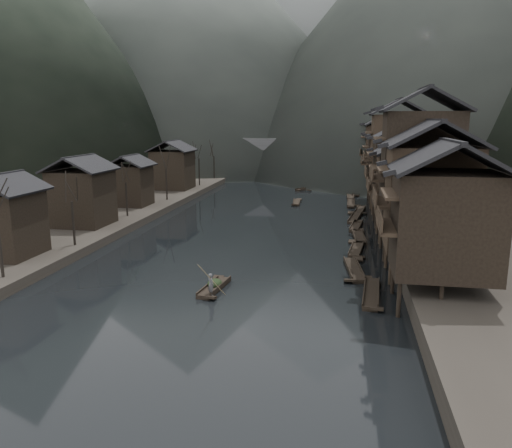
# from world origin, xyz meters

# --- Properties ---
(water) EXTENTS (300.00, 300.00, 0.00)m
(water) POSITION_xyz_m (0.00, 0.00, 0.00)
(water) COLOR black
(water) RESTS_ON ground
(right_bank) EXTENTS (40.00, 200.00, 1.80)m
(right_bank) POSITION_xyz_m (35.00, 40.00, 0.90)
(right_bank) COLOR #2D2823
(right_bank) RESTS_ON ground
(left_bank) EXTENTS (40.00, 200.00, 1.20)m
(left_bank) POSITION_xyz_m (-35.00, 40.00, 0.60)
(left_bank) COLOR #2D2823
(left_bank) RESTS_ON ground
(stilt_houses) EXTENTS (9.00, 67.60, 16.54)m
(stilt_houses) POSITION_xyz_m (17.28, 19.70, 8.86)
(stilt_houses) COLOR black
(stilt_houses) RESTS_ON ground
(left_houses) EXTENTS (8.10, 53.20, 8.73)m
(left_houses) POSITION_xyz_m (-20.50, 20.12, 5.66)
(left_houses) COLOR black
(left_houses) RESTS_ON left_bank
(bare_trees) EXTENTS (3.63, 71.99, 7.27)m
(bare_trees) POSITION_xyz_m (-17.00, 25.32, 6.29)
(bare_trees) COLOR black
(bare_trees) RESTS_ON left_bank
(moored_sampans) EXTENTS (3.34, 73.45, 0.47)m
(moored_sampans) POSITION_xyz_m (11.98, 26.91, 0.20)
(moored_sampans) COLOR black
(moored_sampans) RESTS_ON water
(midriver_boats) EXTENTS (3.20, 21.10, 0.45)m
(midriver_boats) POSITION_xyz_m (2.61, 42.61, 0.20)
(midriver_boats) COLOR black
(midriver_boats) RESTS_ON water
(stone_bridge) EXTENTS (40.00, 6.00, 9.00)m
(stone_bridge) POSITION_xyz_m (-0.00, 72.00, 5.11)
(stone_bridge) COLOR #4C4C4F
(stone_bridge) RESTS_ON ground
(hills) EXTENTS (320.00, 380.00, 130.28)m
(hills) POSITION_xyz_m (6.39, 170.61, 57.78)
(hills) COLOR black
(hills) RESTS_ON ground
(hero_sampan) EXTENTS (1.70, 5.41, 0.44)m
(hero_sampan) POSITION_xyz_m (0.21, -7.16, 0.20)
(hero_sampan) COLOR black
(hero_sampan) RESTS_ON water
(cargo_heap) EXTENTS (1.18, 1.54, 0.71)m
(cargo_heap) POSITION_xyz_m (0.18, -6.91, 0.79)
(cargo_heap) COLOR black
(cargo_heap) RESTS_ON hero_sampan
(boatman) EXTENTS (0.75, 0.74, 1.75)m
(boatman) POSITION_xyz_m (0.44, -9.01, 1.32)
(boatman) COLOR #555557
(boatman) RESTS_ON hero_sampan
(bamboo_pole) EXTENTS (1.81, 2.23, 3.29)m
(bamboo_pole) POSITION_xyz_m (0.64, -9.01, 3.84)
(bamboo_pole) COLOR #8C7A51
(bamboo_pole) RESTS_ON boatman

